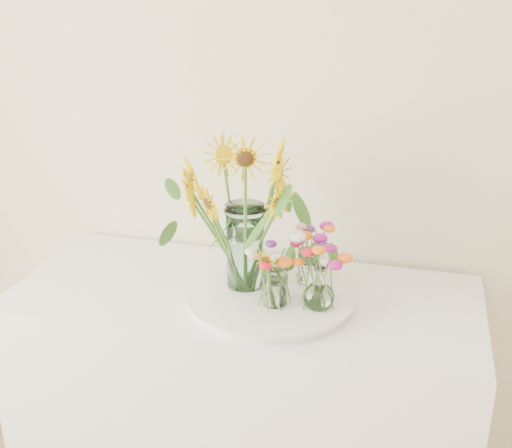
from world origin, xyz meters
The scene contains 10 objects.
counter centered at (-0.29, 1.93, 0.45)m, with size 1.40×0.60×0.90m, color white.
tray centered at (-0.20, 1.89, 0.91)m, with size 0.47×0.47×0.03m, color white.
mason_jar centered at (-0.28, 1.92, 1.05)m, with size 0.11×0.11×0.26m, color #B2E5DC.
sunflower_bouquet centered at (-0.28, 1.92, 1.18)m, with size 0.62×0.62×0.50m, color #E3B904, non-canonical shape.
small_vase_a centered at (-0.17, 1.83, 0.98)m, with size 0.07×0.07×0.12m, color white.
wildflower_posy_a centered at (-0.17, 1.83, 1.03)m, with size 0.20×0.20×0.21m, color orange, non-canonical shape.
small_vase_b centered at (-0.05, 1.84, 0.99)m, with size 0.09×0.09×0.13m, color white, non-canonical shape.
wildflower_posy_b centered at (-0.05, 1.84, 1.03)m, with size 0.19×0.19×0.22m, color orange, non-canonical shape.
small_vase_c centered at (-0.11, 1.99, 0.98)m, with size 0.06×0.06×0.11m, color white.
wildflower_posy_c centered at (-0.11, 1.99, 1.02)m, with size 0.21×0.21×0.20m, color orange, non-canonical shape.
Camera 1 is at (0.19, 0.27, 1.80)m, focal length 45.00 mm.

